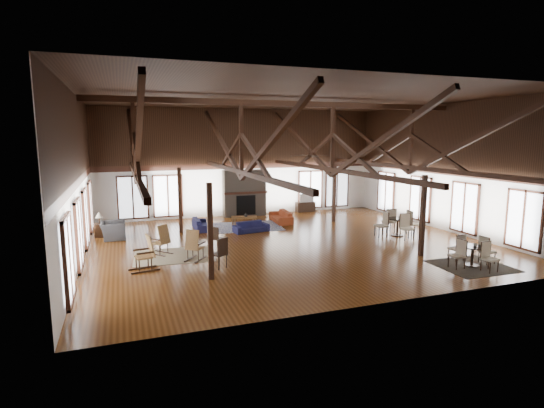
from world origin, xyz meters
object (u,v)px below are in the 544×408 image
object	(u,v)px
sofa_navy_left	(202,224)
cafe_table_near	(472,252)
cafe_table_far	(398,224)
sofa_orange	(281,216)
coffee_table	(244,218)
sofa_navy_front	(251,227)
tv_console	(305,207)
armchair	(113,230)

from	to	relation	value
sofa_navy_left	cafe_table_near	size ratio (longest dim) A/B	0.95
cafe_table_near	cafe_table_far	size ratio (longest dim) A/B	0.87
sofa_orange	coffee_table	size ratio (longest dim) A/B	1.45
sofa_navy_front	tv_console	world-z (taller)	tv_console
sofa_orange	tv_console	size ratio (longest dim) A/B	1.76
tv_console	sofa_orange	bearing A→B (deg)	-135.44
sofa_orange	coffee_table	world-z (taller)	sofa_orange
sofa_navy_left	tv_console	world-z (taller)	tv_console
cafe_table_far	sofa_navy_left	bearing A→B (deg)	151.99
tv_console	armchair	bearing A→B (deg)	-161.97
sofa_orange	coffee_table	distance (m)	2.18
sofa_orange	armchair	world-z (taller)	armchair
sofa_orange	tv_console	distance (m)	3.53
cafe_table_far	tv_console	size ratio (longest dim) A/B	1.88
armchair	cafe_table_near	xyz separation A→B (m)	(11.78, -8.41, 0.11)
armchair	cafe_table_far	bearing A→B (deg)	-106.60
armchair	cafe_table_near	distance (m)	14.47
sofa_navy_front	sofa_navy_left	xyz separation A→B (m)	(-2.09, 1.34, 0.02)
armchair	cafe_table_near	bearing A→B (deg)	-125.26
cafe_table_near	sofa_navy_left	bearing A→B (deg)	130.61
sofa_orange	tv_console	xyz separation A→B (m)	(2.52, 2.48, -0.01)
coffee_table	sofa_navy_front	bearing A→B (deg)	-76.28
sofa_navy_left	coffee_table	size ratio (longest dim) A/B	1.29
sofa_orange	cafe_table_far	size ratio (longest dim) A/B	0.94
armchair	cafe_table_near	world-z (taller)	cafe_table_near
sofa_navy_left	cafe_table_far	size ratio (longest dim) A/B	0.83
sofa_navy_front	coffee_table	distance (m)	1.30
armchair	cafe_table_near	size ratio (longest dim) A/B	0.62
sofa_navy_left	sofa_orange	size ratio (longest dim) A/B	0.88
sofa_navy_left	sofa_navy_front	bearing A→B (deg)	-121.93
sofa_navy_front	cafe_table_near	world-z (taller)	cafe_table_near
coffee_table	tv_console	xyz separation A→B (m)	(4.65, 2.93, -0.14)
sofa_navy_left	armchair	bearing A→B (deg)	99.69
sofa_navy_left	coffee_table	world-z (taller)	sofa_navy_left
sofa_orange	cafe_table_far	xyz separation A→B (m)	(3.86, -4.71, 0.26)
coffee_table	sofa_orange	bearing A→B (deg)	27.08
tv_console	sofa_navy_left	bearing A→B (deg)	-156.98
sofa_navy_front	coffee_table	size ratio (longest dim) A/B	1.20
cafe_table_far	tv_console	bearing A→B (deg)	100.55
cafe_table_far	cafe_table_near	bearing A→B (deg)	-94.29
cafe_table_far	tv_console	xyz separation A→B (m)	(-1.34, 7.19, -0.27)
coffee_table	armchair	distance (m)	6.17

